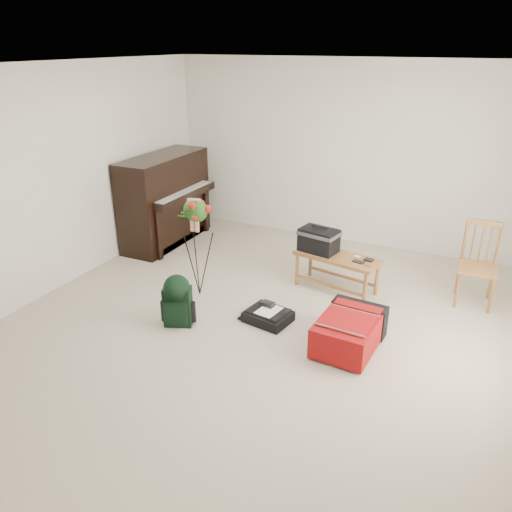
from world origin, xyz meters
The scene contains 11 objects.
floor centered at (0.00, 0.00, 0.00)m, with size 5.00×5.50×0.01m, color #C3B49D.
ceiling centered at (0.00, 0.00, 2.50)m, with size 5.00×5.50×0.01m, color white.
wall_back centered at (0.00, 2.75, 1.25)m, with size 5.00×0.04×2.50m, color silver.
wall_left centered at (-2.50, 0.00, 1.25)m, with size 0.04×5.50×2.50m, color silver.
piano centered at (-2.19, 1.60, 0.60)m, with size 0.71×1.50×1.25m.
bench centered at (0.30, 1.15, 0.53)m, with size 1.02×0.56×0.74m.
dining_chair centered at (1.94, 1.53, 0.45)m, with size 0.42×0.42×0.91m.
red_suitcase centered at (0.94, 0.11, 0.17)m, with size 0.56×0.80×0.33m.
black_duffel centered at (0.05, 0.16, 0.07)m, with size 0.50×0.43×0.19m.
green_backpack centered at (-0.75, -0.29, 0.30)m, with size 0.32×0.30×0.55m.
flower_stand centered at (-0.91, 0.38, 0.57)m, with size 0.45×0.45×1.18m.
Camera 1 is at (1.88, -3.95, 2.70)m, focal length 35.00 mm.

